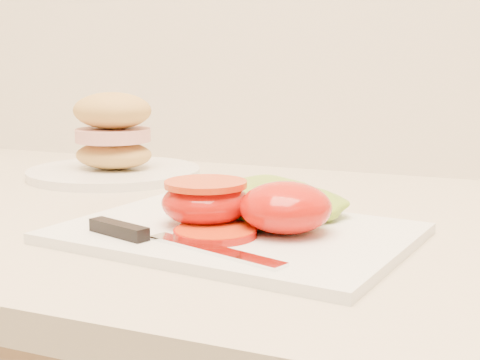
% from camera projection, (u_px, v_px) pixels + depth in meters
% --- Properties ---
extents(cutting_board, '(0.35, 0.27, 0.01)m').
position_uv_depth(cutting_board, '(236.00, 233.00, 0.64)').
color(cutting_board, white).
rests_on(cutting_board, counter).
extents(tomato_half_dome, '(0.09, 0.09, 0.05)m').
position_uv_depth(tomato_half_dome, '(286.00, 207.00, 0.62)').
color(tomato_half_dome, red).
rests_on(tomato_half_dome, cutting_board).
extents(tomato_half_cut, '(0.09, 0.09, 0.04)m').
position_uv_depth(tomato_half_cut, '(206.00, 201.00, 0.65)').
color(tomato_half_cut, red).
rests_on(tomato_half_cut, cutting_board).
extents(tomato_slice_0, '(0.07, 0.07, 0.01)m').
position_uv_depth(tomato_slice_0, '(215.00, 233.00, 0.61)').
color(tomato_slice_0, '#CA511C').
rests_on(tomato_slice_0, cutting_board).
extents(tomato_slice_1, '(0.06, 0.06, 0.01)m').
position_uv_depth(tomato_slice_1, '(215.00, 228.00, 0.62)').
color(tomato_slice_1, '#CA511C').
rests_on(tomato_slice_1, cutting_board).
extents(lettuce_leaf_0, '(0.19, 0.18, 0.03)m').
position_uv_depth(lettuce_leaf_0, '(257.00, 199.00, 0.70)').
color(lettuce_leaf_0, '#8FB730').
rests_on(lettuce_leaf_0, cutting_board).
extents(lettuce_leaf_1, '(0.12, 0.10, 0.02)m').
position_uv_depth(lettuce_leaf_1, '(294.00, 205.00, 0.68)').
color(lettuce_leaf_1, '#8FB730').
rests_on(lettuce_leaf_1, cutting_board).
extents(knife, '(0.21, 0.06, 0.01)m').
position_uv_depth(knife, '(154.00, 237.00, 0.59)').
color(knife, silver).
rests_on(knife, cutting_board).
extents(sandwich_plate, '(0.25, 0.25, 0.12)m').
position_uv_depth(sandwich_plate, '(113.00, 146.00, 0.97)').
color(sandwich_plate, white).
rests_on(sandwich_plate, counter).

